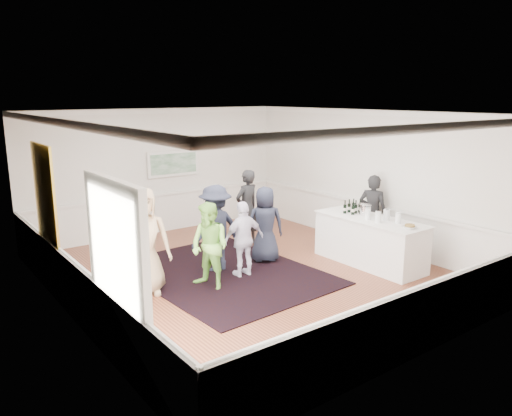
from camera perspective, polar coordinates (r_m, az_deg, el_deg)
floor at (r=10.13m, az=-0.68°, el=-7.57°), size 8.00×8.00×0.00m
ceiling at (r=9.50m, az=-0.73°, el=10.83°), size 7.00×8.00×0.02m
wall_left at (r=8.19m, az=-20.95°, el=-1.68°), size 0.02×8.00×3.20m
wall_right at (r=12.04m, az=12.93°, el=3.29°), size 0.02×8.00×3.20m
wall_back at (r=13.09m, az=-11.06°, el=4.12°), size 7.00×0.02×3.20m
wall_front at (r=6.95m, az=19.08°, el=-4.05°), size 7.00×0.02×3.20m
wainscoting at (r=9.97m, az=-0.69°, el=-4.88°), size 7.00×8.00×1.00m
mirror at (r=9.40m, az=-22.96°, el=1.18°), size 0.05×1.25×1.85m
doorway at (r=6.52m, az=-15.69°, el=-6.62°), size 0.10×1.78×2.56m
landscape_painting at (r=13.19m, az=-9.42°, el=5.05°), size 1.44×0.06×0.66m
area_rug at (r=10.19m, az=-3.62°, el=-7.40°), size 3.40×4.33×0.02m
serving_table at (r=10.85m, az=12.87°, el=-3.70°), size 0.94×2.47×1.00m
bartender at (r=11.72m, az=13.17°, el=-0.55°), size 0.65×0.76×1.77m
guest_tan at (r=9.12m, az=-12.73°, el=-3.73°), size 1.11×0.89×1.97m
guest_green at (r=9.24m, az=-5.31°, el=-4.36°), size 0.83×0.94×1.62m
guest_lilac at (r=9.82m, az=-1.41°, el=-3.58°), size 0.91×0.42×1.52m
guest_dark_a at (r=10.12m, az=-4.63°, el=-2.33°), size 1.24×0.84×1.78m
guest_dark_b at (r=11.86m, az=-1.05°, el=0.05°), size 0.72×0.53×1.81m
guest_navy at (r=10.67m, az=1.04°, el=-1.88°), size 0.95×0.82×1.64m
wine_bottles at (r=11.08m, az=11.00°, el=0.22°), size 0.40×0.28×0.31m
juice_pitchers at (r=10.51m, az=14.35°, el=-0.83°), size 0.43×0.69×0.24m
ice_bucket at (r=10.91m, az=12.36°, el=-0.26°), size 0.26×0.26×0.25m
nut_bowl at (r=10.10m, az=17.16°, el=-2.04°), size 0.26×0.26×0.07m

